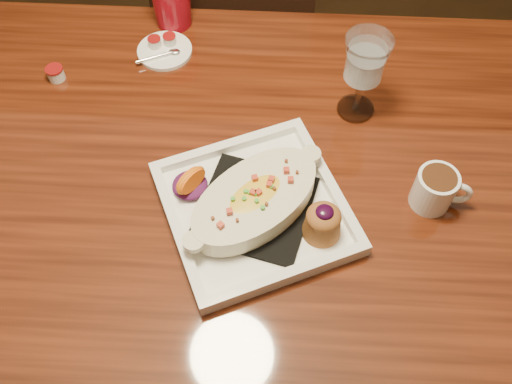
# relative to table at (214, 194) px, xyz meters

# --- Properties ---
(floor) EXTENTS (7.00, 7.00, 0.00)m
(floor) POSITION_rel_table_xyz_m (0.00, 0.00, -0.65)
(floor) COLOR black
(floor) RESTS_ON ground
(table) EXTENTS (1.50, 0.90, 0.75)m
(table) POSITION_rel_table_xyz_m (0.00, 0.00, 0.00)
(table) COLOR maroon
(table) RESTS_ON floor
(chair_far) EXTENTS (0.42, 0.42, 0.93)m
(chair_far) POSITION_rel_table_xyz_m (-0.00, 0.63, -0.15)
(chair_far) COLOR black
(chair_far) RESTS_ON floor
(plate) EXTENTS (0.40, 0.40, 0.08)m
(plate) POSITION_rel_table_xyz_m (0.10, -0.10, 0.13)
(plate) COLOR white
(plate) RESTS_ON table
(coffee_mug) EXTENTS (0.10, 0.07, 0.08)m
(coffee_mug) POSITION_rel_table_xyz_m (0.41, -0.06, 0.14)
(coffee_mug) COLOR white
(coffee_mug) RESTS_ON table
(goblet) EXTENTS (0.09, 0.09, 0.18)m
(goblet) POSITION_rel_table_xyz_m (0.28, 0.16, 0.22)
(goblet) COLOR silver
(goblet) RESTS_ON table
(saucer) EXTENTS (0.12, 0.12, 0.08)m
(saucer) POSITION_rel_table_xyz_m (-0.13, 0.30, 0.10)
(saucer) COLOR white
(saucer) RESTS_ON table
(creamer_loose) EXTENTS (0.04, 0.04, 0.03)m
(creamer_loose) POSITION_rel_table_xyz_m (-0.35, 0.21, 0.11)
(creamer_loose) COLOR silver
(creamer_loose) RESTS_ON table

